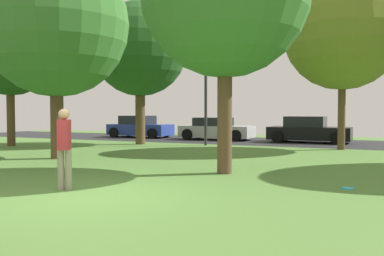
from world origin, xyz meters
The scene contains 12 objects.
ground_plane centered at (0.00, 0.00, 0.00)m, with size 44.00×44.00×0.00m, color #547F38.
road_strip centered at (0.00, 16.00, 0.00)m, with size 44.00×6.40×0.01m, color #28282B.
maple_tree_far centered at (-5.30, 4.73, 4.67)m, with size 5.06×5.06×7.22m.
birch_tree_lone centered at (-11.09, 7.91, 4.56)m, with size 4.33×4.33×6.74m.
maple_tree_near centered at (3.43, 12.54, 5.12)m, with size 5.10×5.10×7.68m.
oak_tree_left centered at (-6.04, 11.42, 4.76)m, with size 4.72×4.72×7.14m.
person_catcher centered at (-0.97, 0.26, 0.95)m, with size 0.34×0.39×1.72m.
frisbee_disc centered at (4.46, 2.87, 0.01)m, with size 0.27×0.27×0.03m, color #2DB2E0.
parked_car_blue centered at (-9.07, 16.20, 0.63)m, with size 4.01×1.97×1.38m.
parked_car_silver centered at (-3.81, 16.10, 0.60)m, with size 4.22×1.95×1.29m.
parked_car_black centered at (1.44, 16.21, 0.63)m, with size 4.22×2.10×1.39m.
street_lamp_post centered at (-2.80, 12.20, 2.25)m, with size 0.14×0.14×4.50m, color #2D2D33.
Camera 1 is at (5.16, -6.59, 1.66)m, focal length 39.20 mm.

